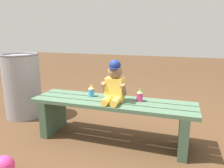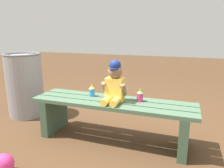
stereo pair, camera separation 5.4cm
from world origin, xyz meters
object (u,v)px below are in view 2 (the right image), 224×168
at_px(child_figure, 115,84).
at_px(sippy_cup_right, 140,96).
at_px(toy_ball, 3,165).
at_px(trash_bin, 25,85).
at_px(sippy_cup_left, 92,91).
at_px(park_bench, 112,113).

bearing_deg(child_figure, sippy_cup_right, 19.06).
distance_m(sippy_cup_right, toy_ball, 1.29).
bearing_deg(child_figure, trash_bin, 168.04).
bearing_deg(sippy_cup_right, sippy_cup_left, 180.00).
relative_size(sippy_cup_left, toy_ball, 0.74).
distance_m(child_figure, sippy_cup_left, 0.31).
bearing_deg(child_figure, park_bench, 152.70).
bearing_deg(toy_ball, sippy_cup_right, 44.74).
xyz_separation_m(child_figure, sippy_cup_right, (0.23, 0.08, -0.12)).
bearing_deg(child_figure, sippy_cup_left, 163.85).
distance_m(park_bench, child_figure, 0.31).
bearing_deg(park_bench, trash_bin, 168.37).
bearing_deg(sippy_cup_right, park_bench, -165.48).
bearing_deg(sippy_cup_left, child_figure, -16.15).
bearing_deg(sippy_cup_left, trash_bin, 169.17).
xyz_separation_m(sippy_cup_right, trash_bin, (-1.56, 0.20, -0.07)).
height_order(park_bench, child_figure, child_figure).
height_order(toy_ball, trash_bin, trash_bin).
relative_size(child_figure, sippy_cup_left, 3.26).
distance_m(sippy_cup_left, toy_ball, 1.02).
bearing_deg(sippy_cup_left, park_bench, -14.90).
xyz_separation_m(toy_ball, trash_bin, (-0.69, 1.07, 0.33)).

